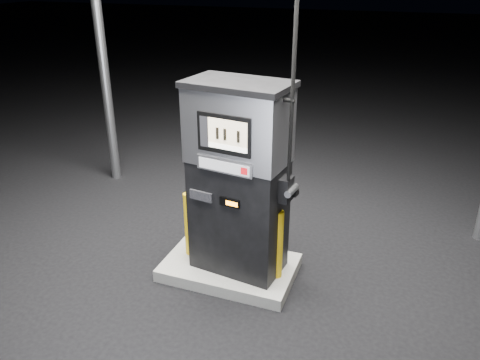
% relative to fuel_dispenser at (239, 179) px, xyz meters
% --- Properties ---
extents(ground, '(80.00, 80.00, 0.00)m').
position_rel_fuel_dispenser_xyz_m(ground, '(-0.12, 0.01, -1.31)').
color(ground, black).
rests_on(ground, ground).
extents(pump_island, '(1.60, 1.00, 0.15)m').
position_rel_fuel_dispenser_xyz_m(pump_island, '(-0.12, 0.01, -1.24)').
color(pump_island, gray).
rests_on(pump_island, ground).
extents(fuel_dispenser, '(1.29, 0.81, 4.70)m').
position_rel_fuel_dispenser_xyz_m(fuel_dispenser, '(0.00, 0.00, 0.00)').
color(fuel_dispenser, black).
rests_on(fuel_dispenser, pump_island).
extents(bollard_left, '(0.12, 0.12, 0.84)m').
position_rel_fuel_dispenser_xyz_m(bollard_left, '(-0.67, 0.03, -0.74)').
color(bollard_left, '#E7B50C').
rests_on(bollard_left, pump_island).
extents(bollard_right, '(0.15, 0.15, 0.87)m').
position_rel_fuel_dispenser_xyz_m(bollard_right, '(0.50, -0.06, -0.73)').
color(bollard_right, '#E7B50C').
rests_on(bollard_right, pump_island).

